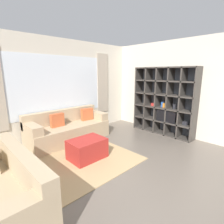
{
  "coord_description": "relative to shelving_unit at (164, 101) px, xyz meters",
  "views": [
    {
      "loc": [
        -2.3,
        -1.27,
        1.81
      ],
      "look_at": [
        0.62,
        1.75,
        0.85
      ],
      "focal_mm": 28.0,
      "sensor_mm": 36.0,
      "label": 1
    }
  ],
  "objects": [
    {
      "name": "shelving_unit",
      "position": [
        0.0,
        0.0,
        0.0
      ],
      "size": [
        0.4,
        1.87,
        1.96
      ],
      "color": "#515660",
      "rests_on": "ground_plane"
    },
    {
      "name": "ground_plane",
      "position": [
        -2.34,
        -1.32,
        -0.97
      ],
      "size": [
        16.0,
        16.0,
        0.0
      ],
      "primitive_type": "plane",
      "color": "#665B51"
    },
    {
      "name": "couch_main",
      "position": [
        -2.39,
        1.43,
        -0.65
      ],
      "size": [
        2.12,
        0.84,
        0.82
      ],
      "color": "tan",
      "rests_on": "ground_plane"
    },
    {
      "name": "ottoman",
      "position": [
        -2.63,
        0.25,
        -0.75
      ],
      "size": [
        0.74,
        0.54,
        0.43
      ],
      "color": "#A82823",
      "rests_on": "ground_plane"
    },
    {
      "name": "couch_side",
      "position": [
        -4.33,
        -0.23,
        -0.65
      ],
      "size": [
        0.84,
        1.83,
        0.82
      ],
      "rotation": [
        0.0,
        0.0,
        -1.57
      ],
      "color": "tan",
      "rests_on": "ground_plane"
    },
    {
      "name": "wall_back",
      "position": [
        -2.34,
        1.9,
        0.39
      ],
      "size": [
        6.23,
        0.11,
        2.7
      ],
      "color": "beige",
      "rests_on": "ground_plane"
    },
    {
      "name": "wall_right",
      "position": [
        0.21,
        0.28,
        0.38
      ],
      "size": [
        0.07,
        4.38,
        2.7
      ],
      "primitive_type": "cube",
      "color": "beige",
      "rests_on": "ground_plane"
    },
    {
      "name": "area_rug",
      "position": [
        -3.19,
        0.37,
        -0.96
      ],
      "size": [
        2.96,
        2.06,
        0.01
      ],
      "primitive_type": "cube",
      "color": "tan",
      "rests_on": "ground_plane"
    }
  ]
}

